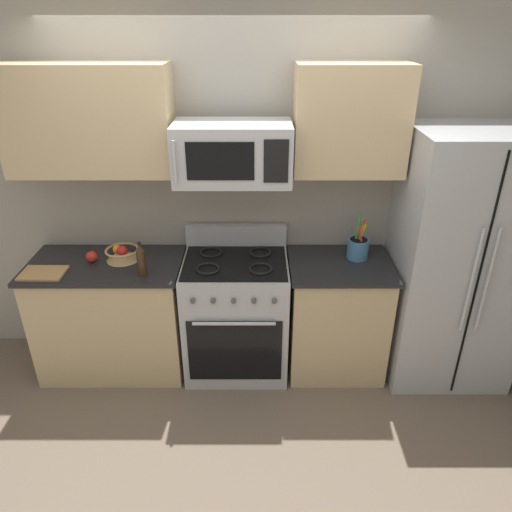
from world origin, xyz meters
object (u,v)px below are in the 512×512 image
(fruit_basket, at_px, (124,253))
(refrigerator, at_px, (459,262))
(microwave, at_px, (235,153))
(apple_loose, at_px, (94,256))
(cutting_board, at_px, (45,273))
(utensil_crock, at_px, (360,248))
(range_oven, at_px, (238,314))
(bottle_soy, at_px, (143,260))

(fruit_basket, bearing_deg, refrigerator, -1.79)
(refrigerator, distance_m, microwave, 1.76)
(refrigerator, bearing_deg, fruit_basket, 178.21)
(refrigerator, distance_m, apple_loose, 2.61)
(fruit_basket, distance_m, cutting_board, 0.54)
(microwave, relative_size, utensil_crock, 2.27)
(utensil_crock, relative_size, cutting_board, 1.13)
(range_oven, height_order, cutting_board, range_oven)
(refrigerator, height_order, cutting_board, refrigerator)
(apple_loose, bearing_deg, utensil_crock, 1.95)
(microwave, xyz_separation_m, apple_loose, (-1.03, -0.01, -0.75))
(microwave, xyz_separation_m, utensil_crock, (0.89, 0.06, -0.71))
(cutting_board, bearing_deg, fruit_basket, 24.09)
(range_oven, xyz_separation_m, cutting_board, (-1.31, -0.16, 0.44))
(cutting_board, bearing_deg, bottle_soy, -1.28)
(refrigerator, height_order, apple_loose, refrigerator)
(fruit_basket, relative_size, apple_loose, 2.98)
(utensil_crock, bearing_deg, bottle_soy, -170.09)
(utensil_crock, distance_m, cutting_board, 2.22)
(utensil_crock, bearing_deg, fruit_basket, -179.05)
(bottle_soy, bearing_deg, fruit_basket, 129.67)
(apple_loose, xyz_separation_m, bottle_soy, (0.41, -0.20, 0.08))
(refrigerator, bearing_deg, utensil_crock, 171.48)
(refrigerator, relative_size, apple_loose, 22.95)
(microwave, xyz_separation_m, bottle_soy, (-0.62, -0.20, -0.68))
(microwave, height_order, cutting_board, microwave)
(range_oven, distance_m, apple_loose, 1.14)
(range_oven, height_order, bottle_soy, bottle_soy)
(utensil_crock, height_order, apple_loose, utensil_crock)
(utensil_crock, bearing_deg, refrigerator, -8.52)
(range_oven, relative_size, refrigerator, 0.58)
(utensil_crock, xyz_separation_m, fruit_basket, (-1.71, -0.03, -0.04))
(range_oven, height_order, fruit_basket, range_oven)
(bottle_soy, bearing_deg, microwave, 18.19)
(range_oven, relative_size, cutting_board, 3.70)
(refrigerator, relative_size, microwave, 2.46)
(microwave, relative_size, bottle_soy, 3.02)
(utensil_crock, height_order, cutting_board, utensil_crock)
(microwave, xyz_separation_m, fruit_basket, (-0.82, 0.03, -0.75))
(utensil_crock, relative_size, fruit_basket, 1.38)
(apple_loose, relative_size, cutting_board, 0.28)
(fruit_basket, height_order, bottle_soy, bottle_soy)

